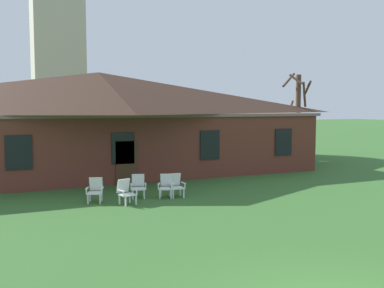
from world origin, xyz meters
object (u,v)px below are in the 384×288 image
object	(u,v)px
lawn_chair_by_porch	(95,189)
lawn_chair_right_end	(176,185)
lawn_chair_left_end	(138,186)
lawn_chair_near_door	(126,191)
lawn_chair_middle	(166,185)

from	to	relation	value
lawn_chair_by_porch	lawn_chair_right_end	distance (m)	3.28
lawn_chair_by_porch	lawn_chair_right_end	world-z (taller)	same
lawn_chair_left_end	lawn_chair_right_end	xyz separation A→B (m)	(1.48, -0.45, 0.00)
lawn_chair_near_door	lawn_chair_right_end	size ratio (longest dim) A/B	1.00
lawn_chair_by_porch	lawn_chair_right_end	size ratio (longest dim) A/B	1.00
lawn_chair_by_porch	lawn_chair_near_door	world-z (taller)	same
lawn_chair_left_end	lawn_chair_middle	xyz separation A→B (m)	(1.07, -0.41, 0.00)
lawn_chair_left_end	lawn_chair_right_end	world-z (taller)	same
lawn_chair_by_porch	lawn_chair_middle	bearing A→B (deg)	-5.31
lawn_chair_by_porch	lawn_chair_middle	xyz separation A→B (m)	(2.86, -0.27, 0.00)
lawn_chair_middle	lawn_chair_right_end	distance (m)	0.41
lawn_chair_by_porch	lawn_chair_middle	size ratio (longest dim) A/B	1.00
lawn_chair_near_door	lawn_chair_middle	size ratio (longest dim) A/B	1.00
lawn_chair_by_porch	lawn_chair_middle	world-z (taller)	same
lawn_chair_left_end	lawn_chair_right_end	size ratio (longest dim) A/B	1.00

